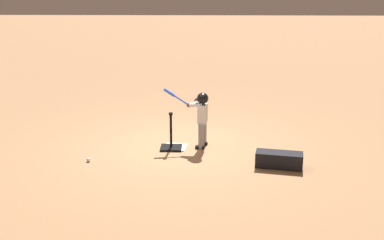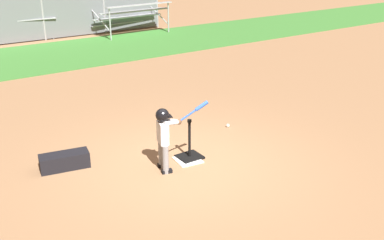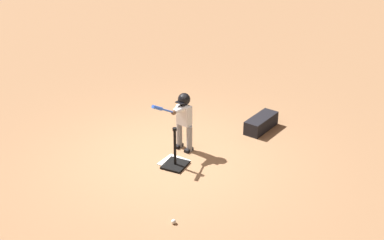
% 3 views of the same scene
% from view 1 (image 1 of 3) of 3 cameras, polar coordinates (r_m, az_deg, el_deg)
% --- Properties ---
extents(ground_plane, '(90.00, 90.00, 0.00)m').
position_cam_1_polar(ground_plane, '(9.26, -1.40, -3.33)').
color(ground_plane, '#99704C').
extents(home_plate, '(0.49, 0.49, 0.02)m').
position_cam_1_polar(home_plate, '(9.17, -2.12, -3.46)').
color(home_plate, white).
rests_on(home_plate, ground_plane).
extents(batting_tee, '(0.43, 0.39, 0.76)m').
position_cam_1_polar(batting_tee, '(9.08, -2.67, -3.02)').
color(batting_tee, black).
rests_on(batting_tee, ground_plane).
extents(batter_child, '(0.92, 0.42, 1.19)m').
position_cam_1_polar(batter_child, '(9.00, 1.15, 0.93)').
color(batter_child, gray).
rests_on(batter_child, ground_plane).
extents(baseball, '(0.07, 0.07, 0.07)m').
position_cam_1_polar(baseball, '(8.65, -13.01, -4.95)').
color(baseball, white).
rests_on(baseball, ground_plane).
extents(equipment_bag, '(0.89, 0.47, 0.28)m').
position_cam_1_polar(equipment_bag, '(8.31, 10.99, -4.97)').
color(equipment_bag, black).
rests_on(equipment_bag, ground_plane).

